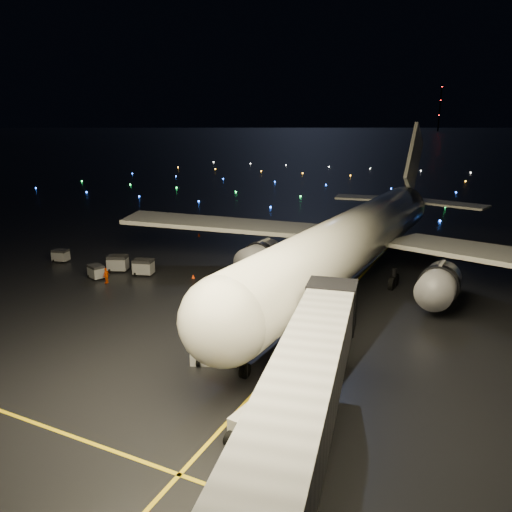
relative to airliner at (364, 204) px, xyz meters
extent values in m
plane|color=black|center=(-11.94, 274.84, -8.23)|extent=(2000.00, 2000.00, 0.00)
cube|color=gold|center=(0.06, -10.16, -8.22)|extent=(0.25, 80.00, 0.02)
cube|color=silver|center=(2.85, -30.88, -7.31)|extent=(4.11, 2.54, 1.84)
imported|color=#EB4500|center=(-23.88, -13.62, -7.39)|extent=(0.50, 1.02, 1.69)
cone|color=#F83904|center=(-13.70, -9.59, -8.01)|extent=(0.52, 0.52, 0.45)
cone|color=#F83904|center=(-8.48, 1.32, -7.99)|extent=(0.43, 0.43, 0.48)
cone|color=#F83904|center=(-16.48, -8.14, -8.01)|extent=(0.49, 0.49, 0.44)
cone|color=#F83904|center=(-26.84, 9.55, -7.99)|extent=(0.52, 0.52, 0.48)
cylinder|color=black|center=(-71.94, 714.84, 23.77)|extent=(1.80, 1.80, 64.00)
cube|color=gray|center=(-22.14, -9.55, -7.33)|extent=(2.45, 2.01, 1.80)
cube|color=gray|center=(-26.00, -12.86, -7.46)|extent=(2.15, 1.84, 1.54)
cube|color=gray|center=(-25.74, -9.64, -7.30)|extent=(2.60, 2.26, 1.85)
cube|color=gray|center=(-34.74, -9.59, -7.47)|extent=(2.03, 1.62, 1.53)
camera|label=1|loc=(12.53, -52.28, 8.73)|focal=35.00mm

